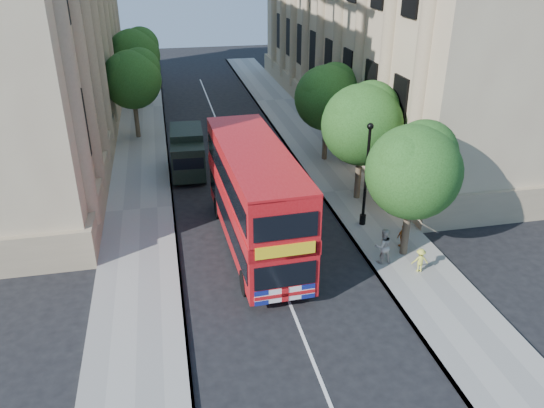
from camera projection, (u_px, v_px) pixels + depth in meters
ground at (293, 313)px, 19.98m from camera, size 120.00×120.00×0.00m
pavement_right at (349, 191)px, 29.82m from camera, size 3.50×80.00×0.12m
pavement_left at (140, 210)px, 27.68m from camera, size 3.50×80.00×0.12m
building_left at (2, 5)px, 34.59m from camera, size 12.00×38.00×18.00m
tree_right_near at (415, 167)px, 21.88m from camera, size 4.00×4.00×6.08m
tree_right_mid at (363, 120)px, 27.07m from camera, size 4.20×4.20×6.37m
tree_right_far at (328, 94)px, 32.41m from camera, size 4.00×4.00×6.15m
tree_left_far at (132, 76)px, 36.31m from camera, size 4.00×4.00×6.30m
tree_left_back at (134, 52)px, 43.24m from camera, size 4.20×4.20×6.65m
lamp_post at (366, 179)px, 25.09m from camera, size 0.32×0.32×5.16m
double_decker_bus at (255, 196)px, 23.29m from camera, size 3.06×10.19×4.66m
box_van at (188, 154)px, 31.67m from camera, size 2.07×4.71×2.66m
police_constable at (296, 279)px, 20.56m from camera, size 0.61×0.40×1.66m
woman_pedestrian at (383, 246)px, 22.63m from camera, size 0.79×0.62×1.60m
child_a at (403, 236)px, 23.95m from camera, size 0.68×0.41×1.08m
child_b at (420, 260)px, 22.10m from camera, size 0.74×0.49×1.06m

